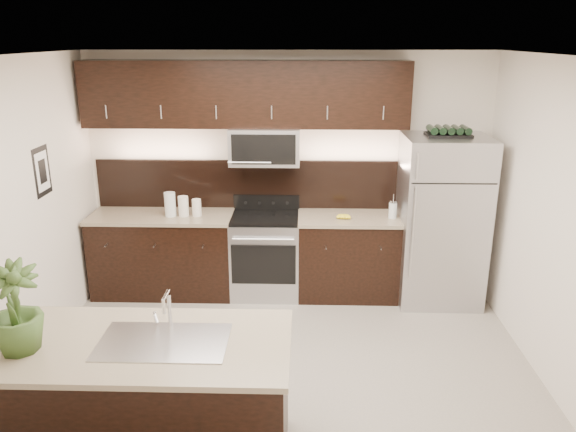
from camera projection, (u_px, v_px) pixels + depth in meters
The scene contains 12 objects.
ground at pixel (282, 377), 4.91m from camera, with size 4.50×4.50×0.00m, color gray.
room_walls at pixel (266, 191), 4.35m from camera, with size 4.52×4.02×2.71m.
counter_run at pixel (247, 254), 6.38m from camera, with size 3.51×0.65×0.94m.
upper_fixtures at pixel (248, 105), 6.01m from camera, with size 3.49×0.40×1.66m.
island at pixel (146, 403), 3.80m from camera, with size 1.96×0.96×0.94m.
sink_faucet at pixel (164, 339), 3.66m from camera, with size 0.84×0.50×0.28m.
refrigerator at pixel (441, 220), 6.13m from camera, with size 0.89×0.80×1.84m, color #B2B2B7.
wine_rack at pixel (448, 132), 5.83m from camera, with size 0.46×0.28×0.11m.
plant at pixel (15, 308), 3.48m from camera, with size 0.33×0.33×0.59m, color #324D1F.
canisters at pixel (180, 206), 6.18m from camera, with size 0.40×0.13×0.27m.
french_press at pixel (393, 209), 6.12m from camera, with size 0.09×0.09×0.26m.
bananas at pixel (340, 216), 6.13m from camera, with size 0.16×0.12×0.05m, color yellow.
Camera 1 is at (0.18, -4.23, 2.85)m, focal length 35.00 mm.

